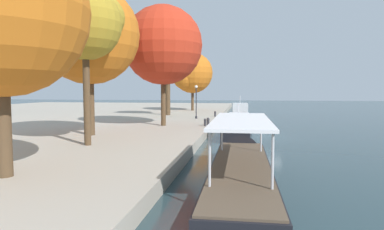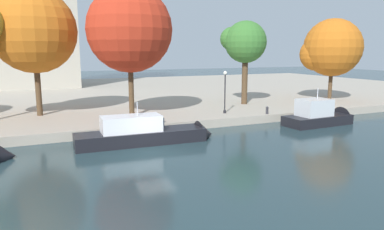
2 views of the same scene
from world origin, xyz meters
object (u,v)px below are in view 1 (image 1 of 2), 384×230
(mooring_bollard_2, at_px, (205,122))
(tree_1, at_px, (88,22))
(tour_boat_0, at_px, (241,172))
(mooring_bollard_1, at_px, (208,121))
(motor_yacht_1, at_px, (239,130))
(mooring_bollard_0, at_px, (215,114))
(tree_5, at_px, (192,74))
(lamp_post, at_px, (196,99))
(tree_4, at_px, (92,33))
(tree_0, at_px, (167,65))
(motor_yacht_2, at_px, (240,115))
(tree_2, at_px, (163,45))

(mooring_bollard_2, relative_size, tree_1, 0.08)
(tour_boat_0, xyz_separation_m, mooring_bollard_2, (16.98, 3.73, 0.87))
(mooring_bollard_1, distance_m, tree_1, 17.07)
(motor_yacht_1, height_order, tree_1, tree_1)
(mooring_bollard_0, distance_m, mooring_bollard_1, 11.10)
(tree_5, bearing_deg, lamp_post, -169.18)
(motor_yacht_1, bearing_deg, tree_5, 20.31)
(tree_1, distance_m, tree_4, 5.04)
(mooring_bollard_1, xyz_separation_m, mooring_bollard_2, (-1.31, 0.16, 0.01))
(tour_boat_0, height_order, lamp_post, lamp_post)
(tour_boat_0, distance_m, motor_yacht_1, 16.13)
(mooring_bollard_1, xyz_separation_m, tree_0, (12.60, 7.26, 6.71))
(motor_yacht_1, bearing_deg, lamp_post, 31.69)
(motor_yacht_1, distance_m, lamp_post, 11.43)
(tree_1, bearing_deg, motor_yacht_1, -39.04)
(tree_0, xyz_separation_m, tree_5, (11.55, -1.77, -0.76))
(lamp_post, bearing_deg, tree_1, 169.31)
(motor_yacht_2, xyz_separation_m, mooring_bollard_0, (-3.98, 3.27, 0.52))
(motor_yacht_2, relative_size, tree_2, 0.64)
(tree_4, bearing_deg, tree_0, -2.68)
(mooring_bollard_0, bearing_deg, mooring_bollard_1, -178.85)
(tree_1, bearing_deg, mooring_bollard_1, -24.52)
(tree_0, relative_size, tree_2, 0.80)
(mooring_bollard_0, xyz_separation_m, mooring_bollard_1, (-11.10, -0.22, 0.00))
(mooring_bollard_2, xyz_separation_m, tree_1, (-12.61, 6.19, 7.58))
(mooring_bollard_1, bearing_deg, tour_boat_0, -168.94)
(lamp_post, bearing_deg, tree_4, 160.36)
(lamp_post, bearing_deg, mooring_bollard_2, -166.27)
(mooring_bollard_0, xyz_separation_m, tree_1, (-25.02, 6.12, 7.59))
(motor_yacht_1, bearing_deg, tree_4, 123.82)
(motor_yacht_1, bearing_deg, mooring_bollard_0, 16.46)
(tree_0, distance_m, tree_2, 14.67)
(tree_0, xyz_separation_m, tree_2, (-14.33, -2.98, 0.94))
(motor_yacht_1, bearing_deg, motor_yacht_2, 2.53)
(tour_boat_0, relative_size, motor_yacht_2, 1.92)
(tree_0, height_order, tree_2, tree_2)
(tour_boat_0, height_order, motor_yacht_1, motor_yacht_1)
(lamp_post, xyz_separation_m, tree_4, (-16.75, 5.97, 5.60))
(motor_yacht_1, height_order, tree_2, tree_2)
(tree_0, bearing_deg, tree_2, -168.26)
(motor_yacht_1, relative_size, tree_1, 1.05)
(lamp_post, height_order, tree_1, tree_1)
(motor_yacht_1, relative_size, mooring_bollard_1, 14.31)
(tree_2, xyz_separation_m, tree_4, (-7.53, 4.00, 0.04))
(tree_4, xyz_separation_m, tree_5, (33.41, -2.79, -1.74))
(motor_yacht_2, relative_size, tree_4, 0.65)
(mooring_bollard_0, height_order, tree_1, tree_1)
(lamp_post, bearing_deg, tree_0, 44.07)
(mooring_bollard_2, relative_size, tree_4, 0.06)
(motor_yacht_1, xyz_separation_m, tree_1, (-11.75, 9.53, 8.20))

